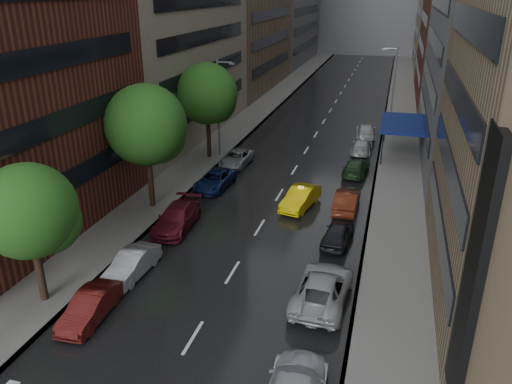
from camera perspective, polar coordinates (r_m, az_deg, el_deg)
road at (r=65.85m, az=8.26°, el=8.82°), size 14.00×140.00×0.01m
sidewalk_left at (r=67.51m, az=0.58°, el=9.45°), size 4.00×140.00×0.15m
sidewalk_right at (r=65.36m, az=16.17°, el=8.13°), size 4.00×140.00×0.15m
tree_near at (r=26.63m, az=-24.58°, el=-2.01°), size 4.76×4.76×7.58m
tree_mid at (r=36.07m, az=-12.47°, el=7.48°), size 5.76×5.76×9.19m
tree_far at (r=46.82m, az=-5.61°, el=11.10°), size 5.63×5.63×8.97m
taxi at (r=37.12m, az=5.10°, el=-0.67°), size 2.52×4.85×1.52m
parked_cars_left at (r=36.17m, az=-7.57°, el=-1.51°), size 2.54×28.44×1.56m
parked_cars_right at (r=35.56m, az=10.04°, el=-2.05°), size 2.90×44.69×1.60m
street_lamp_left at (r=47.44m, az=-4.23°, el=9.74°), size 1.74×0.22×9.00m
street_lamp_right at (r=59.47m, az=15.38°, el=11.62°), size 1.74×0.22×9.00m
awning at (r=50.06m, az=16.37°, el=7.51°), size 4.00×8.00×3.12m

